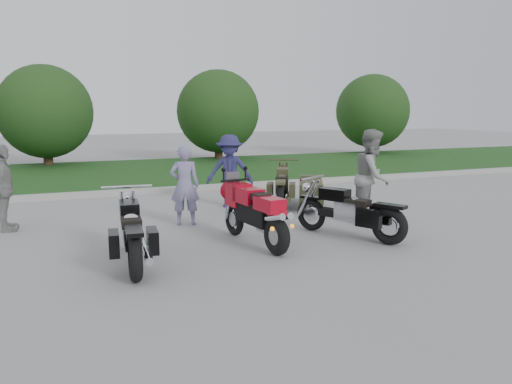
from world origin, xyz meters
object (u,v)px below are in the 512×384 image
object	(u,v)px
person_grey	(372,176)
person_denim	(230,171)
cruiser_sidecar	(299,190)
person_stripe	(185,185)
cruiser_right	(353,214)
sportbike_red	(255,212)
cruiser_left	(132,236)
person_back	(4,188)

from	to	relation	value
person_grey	person_denim	distance (m)	3.40
cruiser_sidecar	person_stripe	xyz separation A→B (m)	(-2.96, -0.86, 0.39)
cruiser_right	person_stripe	world-z (taller)	person_stripe
cruiser_right	sportbike_red	bearing A→B (deg)	145.38
sportbike_red	person_denim	world-z (taller)	person_denim
cruiser_sidecar	person_denim	bearing A→B (deg)	-173.54
cruiser_left	cruiser_sidecar	world-z (taller)	cruiser_left
cruiser_sidecar	person_grey	distance (m)	2.22
cruiser_right	person_back	bearing A→B (deg)	125.48
cruiser_left	cruiser_sidecar	distance (m)	5.37
cruiser_right	cruiser_left	bearing A→B (deg)	154.38
cruiser_left	person_denim	xyz separation A→B (m)	(2.78, 3.76, 0.40)
cruiser_right	cruiser_sidecar	xyz separation A→B (m)	(0.40, 3.00, -0.03)
person_grey	cruiser_left	bearing A→B (deg)	148.96
cruiser_left	person_stripe	bearing A→B (deg)	64.21
cruiser_sidecar	person_back	xyz separation A→B (m)	(-6.27, -0.12, 0.42)
cruiser_left	person_denim	distance (m)	4.69
cruiser_right	cruiser_sidecar	size ratio (longest dim) A/B	0.96
cruiser_left	person_stripe	xyz separation A→B (m)	(1.36, 2.33, 0.34)
cruiser_right	person_back	size ratio (longest dim) A/B	1.23
person_stripe	person_denim	world-z (taller)	person_denim
person_denim	person_back	bearing A→B (deg)	-145.50
cruiser_sidecar	person_denim	world-z (taller)	person_denim
cruiser_sidecar	person_back	size ratio (longest dim) A/B	1.28
cruiser_left	person_back	world-z (taller)	person_back
person_stripe	person_grey	distance (m)	3.79
cruiser_left	person_stripe	size ratio (longest dim) A/B	1.45
person_stripe	person_back	size ratio (longest dim) A/B	0.97
sportbike_red	person_grey	distance (m)	2.96
cruiser_left	cruiser_right	distance (m)	3.93
sportbike_red	person_denim	bearing A→B (deg)	70.38
cruiser_left	cruiser_right	xyz separation A→B (m)	(3.92, 0.19, -0.02)
sportbike_red	person_grey	world-z (taller)	person_grey
sportbike_red	person_grey	xyz separation A→B (m)	(2.85, 0.75, 0.37)
sportbike_red	cruiser_left	xyz separation A→B (m)	(-2.11, -0.39, -0.13)
sportbike_red	cruiser_left	distance (m)	2.15
cruiser_sidecar	person_stripe	size ratio (longest dim) A/B	1.32
sportbike_red	cruiser_sidecar	size ratio (longest dim) A/B	0.99
person_grey	person_back	xyz separation A→B (m)	(-6.90, 1.93, -0.13)
cruiser_sidecar	person_grey	xyz separation A→B (m)	(0.63, -2.05, 0.55)
person_stripe	person_denim	size ratio (longest dim) A/B	0.94
cruiser_left	person_denim	world-z (taller)	person_denim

